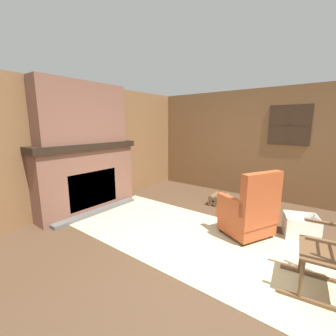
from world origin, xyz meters
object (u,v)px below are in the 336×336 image
at_px(armchair, 249,213).
at_px(decorative_plate_on_mantel, 76,137).
at_px(laundry_basket, 301,226).
at_px(firewood_stack, 219,199).
at_px(storage_case, 104,138).
at_px(rocking_chair, 335,257).
at_px(oil_lamp_vase, 64,140).

height_order(armchair, decorative_plate_on_mantel, decorative_plate_on_mantel).
bearing_deg(decorative_plate_on_mantel, laundry_basket, 21.82).
bearing_deg(firewood_stack, decorative_plate_on_mantel, -134.77).
height_order(armchair, storage_case, storage_case).
relative_size(rocking_chair, firewood_stack, 2.78).
bearing_deg(rocking_chair, laundry_basket, -78.07).
relative_size(rocking_chair, storage_case, 5.56).
bearing_deg(oil_lamp_vase, firewood_stack, 48.69).
xyz_separation_m(rocking_chair, laundry_basket, (-0.39, 1.14, -0.25)).
xyz_separation_m(laundry_basket, oil_lamp_vase, (-3.43, -1.61, 1.21)).
height_order(laundry_basket, decorative_plate_on_mantel, decorative_plate_on_mantel).
bearing_deg(oil_lamp_vase, rocking_chair, 7.00).
bearing_deg(firewood_stack, laundry_basket, -19.80).
bearing_deg(firewood_stack, oil_lamp_vase, -131.31).
distance_m(armchair, rocking_chair, 1.22).
xyz_separation_m(rocking_chair, decorative_plate_on_mantel, (-3.85, -0.24, 0.99)).
xyz_separation_m(firewood_stack, decorative_plate_on_mantel, (-1.92, -1.94, 1.29)).
relative_size(firewood_stack, decorative_plate_on_mantel, 1.85).
height_order(rocking_chair, laundry_basket, rocking_chair).
bearing_deg(storage_case, laundry_basket, 13.20).
bearing_deg(laundry_basket, rocking_chair, -70.94).
bearing_deg(oil_lamp_vase, decorative_plate_on_mantel, 95.05).
xyz_separation_m(rocking_chair, firewood_stack, (-1.93, 1.69, -0.31)).
xyz_separation_m(laundry_basket, decorative_plate_on_mantel, (-3.45, -1.38, 1.23)).
relative_size(storage_case, decorative_plate_on_mantel, 0.93).
relative_size(armchair, oil_lamp_vase, 4.23).
distance_m(armchair, decorative_plate_on_mantel, 3.16).
distance_m(rocking_chair, storage_case, 3.96).
xyz_separation_m(armchair, firewood_stack, (-0.92, 1.00, -0.26)).
distance_m(laundry_basket, oil_lamp_vase, 3.98).
bearing_deg(storage_case, oil_lamp_vase, -90.01).
bearing_deg(laundry_basket, oil_lamp_vase, -154.89).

